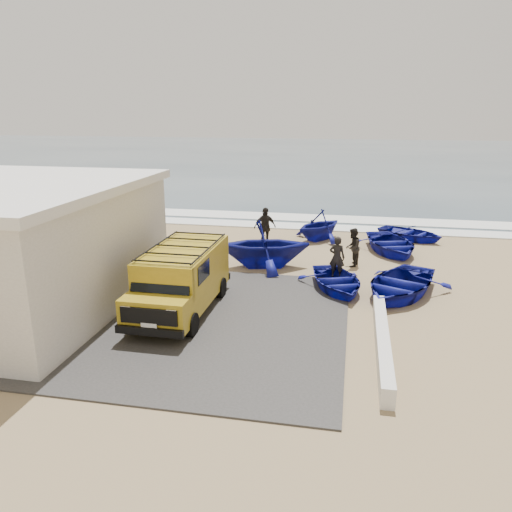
{
  "coord_description": "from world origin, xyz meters",
  "views": [
    {
      "loc": [
        3.97,
        -16.32,
        6.64
      ],
      "look_at": [
        0.42,
        1.67,
        1.2
      ],
      "focal_mm": 35.0,
      "sensor_mm": 36.0,
      "label": 1
    }
  ],
  "objects_px": {
    "boat_near_right": "(400,284)",
    "boat_mid_right": "(391,244)",
    "fisherman_front": "(337,257)",
    "van": "(181,277)",
    "boat_near_left": "(337,281)",
    "boat_far_left": "(319,225)",
    "boat_far_right": "(410,233)",
    "fisherman_back": "(265,227)",
    "boat_mid_left": "(264,244)",
    "fisherman_middle": "(353,247)",
    "building": "(6,246)",
    "parapet": "(382,342)"
  },
  "relations": [
    {
      "from": "boat_near_right",
      "to": "boat_mid_right",
      "type": "distance_m",
      "value": 5.83
    },
    {
      "from": "building",
      "to": "boat_mid_left",
      "type": "distance_m",
      "value": 9.98
    },
    {
      "from": "parapet",
      "to": "fisherman_middle",
      "type": "height_order",
      "value": "fisherman_middle"
    },
    {
      "from": "building",
      "to": "boat_mid_right",
      "type": "height_order",
      "value": "building"
    },
    {
      "from": "boat_mid_left",
      "to": "fisherman_middle",
      "type": "bearing_deg",
      "value": -91.35
    },
    {
      "from": "parapet",
      "to": "fisherman_middle",
      "type": "bearing_deg",
      "value": 96.79
    },
    {
      "from": "parapet",
      "to": "van",
      "type": "height_order",
      "value": "van"
    },
    {
      "from": "boat_far_right",
      "to": "fisherman_middle",
      "type": "relative_size",
      "value": 2.01
    },
    {
      "from": "boat_mid_right",
      "to": "boat_far_right",
      "type": "xyz_separation_m",
      "value": [
        1.17,
        2.68,
        -0.08
      ]
    },
    {
      "from": "boat_mid_right",
      "to": "fisherman_middle",
      "type": "distance_m",
      "value": 3.15
    },
    {
      "from": "fisherman_front",
      "to": "van",
      "type": "bearing_deg",
      "value": 52.26
    },
    {
      "from": "boat_mid_right",
      "to": "fisherman_back",
      "type": "height_order",
      "value": "fisherman_back"
    },
    {
      "from": "fisherman_back",
      "to": "building",
      "type": "bearing_deg",
      "value": -161.68
    },
    {
      "from": "van",
      "to": "boat_near_left",
      "type": "distance_m",
      "value": 5.98
    },
    {
      "from": "building",
      "to": "fisherman_middle",
      "type": "height_order",
      "value": "building"
    },
    {
      "from": "van",
      "to": "boat_mid_left",
      "type": "distance_m",
      "value": 5.72
    },
    {
      "from": "building",
      "to": "boat_far_left",
      "type": "height_order",
      "value": "building"
    },
    {
      "from": "building",
      "to": "boat_far_right",
      "type": "relative_size",
      "value": 2.76
    },
    {
      "from": "boat_far_right",
      "to": "fisherman_front",
      "type": "relative_size",
      "value": 1.96
    },
    {
      "from": "boat_near_left",
      "to": "fisherman_back",
      "type": "distance_m",
      "value": 6.74
    },
    {
      "from": "building",
      "to": "boat_mid_left",
      "type": "relative_size",
      "value": 2.41
    },
    {
      "from": "boat_far_left",
      "to": "fisherman_middle",
      "type": "distance_m",
      "value": 4.65
    },
    {
      "from": "building",
      "to": "boat_near_left",
      "type": "height_order",
      "value": "building"
    },
    {
      "from": "boat_far_left",
      "to": "parapet",
      "type": "bearing_deg",
      "value": -41.81
    },
    {
      "from": "boat_mid_right",
      "to": "boat_near_right",
      "type": "bearing_deg",
      "value": -107.1
    },
    {
      "from": "boat_near_left",
      "to": "fisherman_back",
      "type": "relative_size",
      "value": 1.76
    },
    {
      "from": "van",
      "to": "boat_near_left",
      "type": "height_order",
      "value": "van"
    },
    {
      "from": "building",
      "to": "boat_near_right",
      "type": "relative_size",
      "value": 2.17
    },
    {
      "from": "parapet",
      "to": "fisherman_front",
      "type": "xyz_separation_m",
      "value": [
        -1.55,
        6.2,
        0.6
      ]
    },
    {
      "from": "boat_near_right",
      "to": "fisherman_middle",
      "type": "bearing_deg",
      "value": 142.31
    },
    {
      "from": "boat_far_left",
      "to": "fisherman_back",
      "type": "relative_size",
      "value": 1.53
    },
    {
      "from": "boat_mid_left",
      "to": "boat_far_right",
      "type": "height_order",
      "value": "boat_mid_left"
    },
    {
      "from": "fisherman_front",
      "to": "boat_mid_right",
      "type": "bearing_deg",
      "value": -108.85
    },
    {
      "from": "fisherman_middle",
      "to": "boat_far_right",
      "type": "bearing_deg",
      "value": 164.88
    },
    {
      "from": "boat_mid_right",
      "to": "boat_far_left",
      "type": "distance_m",
      "value": 3.98
    },
    {
      "from": "building",
      "to": "van",
      "type": "height_order",
      "value": "building"
    },
    {
      "from": "boat_mid_left",
      "to": "boat_far_left",
      "type": "distance_m",
      "value": 5.52
    },
    {
      "from": "parapet",
      "to": "boat_mid_right",
      "type": "height_order",
      "value": "boat_mid_right"
    },
    {
      "from": "van",
      "to": "boat_mid_left",
      "type": "height_order",
      "value": "van"
    },
    {
      "from": "boat_mid_left",
      "to": "boat_near_left",
      "type": "bearing_deg",
      "value": -140.01
    },
    {
      "from": "fisherman_middle",
      "to": "boat_far_left",
      "type": "bearing_deg",
      "value": -143.45
    },
    {
      "from": "boat_mid_left",
      "to": "boat_far_left",
      "type": "bearing_deg",
      "value": -35.03
    },
    {
      "from": "boat_near_left",
      "to": "boat_far_left",
      "type": "height_order",
      "value": "boat_far_left"
    },
    {
      "from": "van",
      "to": "boat_mid_right",
      "type": "distance_m",
      "value": 11.52
    },
    {
      "from": "boat_near_right",
      "to": "boat_mid_right",
      "type": "xyz_separation_m",
      "value": [
        0.03,
        5.83,
        -0.02
      ]
    },
    {
      "from": "parapet",
      "to": "fisherman_back",
      "type": "relative_size",
      "value": 3.01
    },
    {
      "from": "boat_mid_left",
      "to": "boat_far_right",
      "type": "xyz_separation_m",
      "value": [
        6.7,
        6.07,
        -0.67
      ]
    },
    {
      "from": "boat_far_left",
      "to": "boat_far_right",
      "type": "height_order",
      "value": "boat_far_left"
    },
    {
      "from": "building",
      "to": "parapet",
      "type": "xyz_separation_m",
      "value": [
        12.5,
        -1.0,
        -1.89
      ]
    },
    {
      "from": "building",
      "to": "parapet",
      "type": "relative_size",
      "value": 1.57
    }
  ]
}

